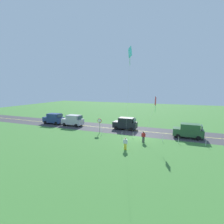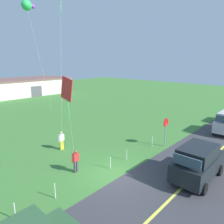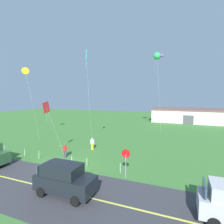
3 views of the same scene
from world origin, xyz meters
name	(u,v)px [view 1 (image 1 of 3)]	position (x,y,z in m)	size (l,w,h in m)	color
ground_plane	(137,138)	(0.00, 0.00, -0.05)	(120.00, 120.00, 0.10)	#3D7533
asphalt_road	(142,131)	(0.00, -4.00, 0.00)	(120.00, 7.00, 0.00)	#38383D
road_centre_stripe	(142,131)	(0.00, -4.00, 0.01)	(120.00, 0.16, 0.00)	#E5E04C
car_suv_foreground	(125,123)	(3.27, -4.23, 1.15)	(4.40, 2.12, 2.24)	black
car_parked_east_near	(73,120)	(14.24, -3.20, 1.15)	(4.40, 2.12, 2.24)	#B7B7BC
car_parked_east_far	(54,118)	(19.32, -3.34, 1.15)	(4.40, 2.12, 2.24)	navy
car_parked_west_near	(189,131)	(-7.50, -2.68, 1.15)	(4.40, 2.12, 2.24)	#2D5633
stop_sign	(100,123)	(6.64, -0.10, 1.80)	(0.76, 0.08, 2.56)	gray
person_adult_near	(143,136)	(-1.40, 2.10, 0.86)	(0.58, 0.22, 1.60)	#3F3F47
person_adult_companion	(125,143)	(0.12, 5.95, 0.86)	(0.58, 0.22, 1.60)	yellow
kite_red_low	(155,102)	(-2.74, 0.83, 5.78)	(1.39, 1.86, 6.57)	silver
kite_blue_mid	(130,54)	(0.00, 4.85, 11.82)	(0.77, 1.60, 12.78)	silver
fence_post_0	(206,143)	(-9.53, 0.70, 0.45)	(0.05, 0.05, 0.90)	silver
fence_post_1	(179,140)	(-6.11, 0.70, 0.45)	(0.05, 0.05, 0.90)	silver
fence_post_2	(163,138)	(-3.94, 0.70, 0.45)	(0.05, 0.05, 0.90)	silver
fence_post_3	(133,135)	(0.50, 0.70, 0.45)	(0.05, 0.05, 0.90)	silver
fence_post_4	(122,134)	(2.31, 0.70, 0.45)	(0.05, 0.05, 0.90)	silver
fence_post_5	(102,132)	(5.87, 0.70, 0.45)	(0.05, 0.05, 0.90)	silver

